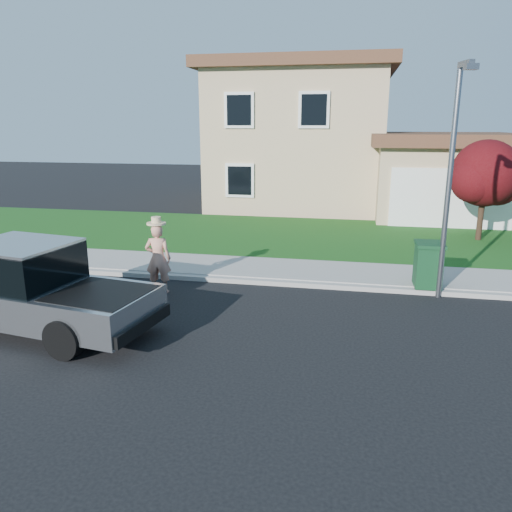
{
  "coord_description": "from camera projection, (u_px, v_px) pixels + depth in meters",
  "views": [
    {
      "loc": [
        2.81,
        -9.24,
        4.05
      ],
      "look_at": [
        0.74,
        1.25,
        1.2
      ],
      "focal_mm": 35.0,
      "sensor_mm": 36.0,
      "label": 1
    }
  ],
  "objects": [
    {
      "name": "curb",
      "position": [
        278.0,
        283.0,
        12.88
      ],
      "size": [
        40.0,
        0.2,
        0.12
      ],
      "primitive_type": "cube",
      "color": "gray",
      "rests_on": "ground"
    },
    {
      "name": "trash_bin",
      "position": [
        428.0,
        264.0,
        12.21
      ],
      "size": [
        0.68,
        0.78,
        1.1
      ],
      "rotation": [
        0.0,
        0.0,
        0.01
      ],
      "color": "#0F371B",
      "rests_on": "sidewalk"
    },
    {
      "name": "woman",
      "position": [
        158.0,
        257.0,
        12.14
      ],
      "size": [
        0.68,
        0.5,
        1.89
      ],
      "rotation": [
        0.0,
        0.0,
        3.28
      ],
      "color": "tan",
      "rests_on": "ground"
    },
    {
      "name": "pickup_truck",
      "position": [
        27.0,
        290.0,
        9.98
      ],
      "size": [
        5.63,
        2.66,
        1.78
      ],
      "rotation": [
        0.0,
        0.0,
        -0.16
      ],
      "color": "black",
      "rests_on": "ground"
    },
    {
      "name": "street_lamp",
      "position": [
        451.0,
        170.0,
        11.18
      ],
      "size": [
        0.33,
        0.7,
        5.32
      ],
      "rotation": [
        0.0,
        0.0,
        0.22
      ],
      "color": "slate",
      "rests_on": "ground"
    },
    {
      "name": "lawn",
      "position": [
        301.0,
        237.0,
        18.19
      ],
      "size": [
        40.0,
        7.0,
        0.1
      ],
      "primitive_type": "cube",
      "color": "#134212",
      "rests_on": "ground"
    },
    {
      "name": "ornamental_tree",
      "position": [
        486.0,
        177.0,
        16.96
      ],
      "size": [
        2.51,
        2.26,
        3.44
      ],
      "color": "black",
      "rests_on": "lawn"
    },
    {
      "name": "ground",
      "position": [
        209.0,
        325.0,
        10.33
      ],
      "size": [
        80.0,
        80.0,
        0.0
      ],
      "primitive_type": "plane",
      "color": "black",
      "rests_on": "ground"
    },
    {
      "name": "house",
      "position": [
        326.0,
        142.0,
        24.8
      ],
      "size": [
        14.0,
        11.3,
        6.85
      ],
      "color": "tan",
      "rests_on": "ground"
    },
    {
      "name": "sidewalk",
      "position": [
        284.0,
        270.0,
        13.92
      ],
      "size": [
        40.0,
        2.0,
        0.15
      ],
      "primitive_type": "cube",
      "color": "gray",
      "rests_on": "ground"
    }
  ]
}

